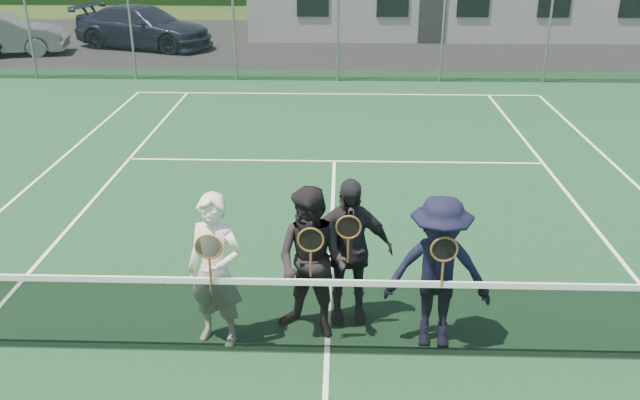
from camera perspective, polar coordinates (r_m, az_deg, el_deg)
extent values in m
plane|color=#2E4518|center=(26.67, 1.60, 13.06)|extent=(220.00, 220.00, 0.00)
cube|color=#14381E|center=(7.74, 0.59, -12.89)|extent=(30.00, 30.00, 0.02)
cube|color=black|center=(26.99, -7.15, 13.03)|extent=(40.00, 12.00, 0.01)
imported|color=gray|center=(26.59, -25.29, 12.49)|extent=(4.57, 2.45, 1.43)
imported|color=#1A1B34|center=(26.38, -14.64, 13.91)|extent=(5.60, 3.68, 1.51)
cube|color=white|center=(18.72, 1.44, 8.92)|extent=(10.97, 0.06, 0.01)
cube|color=white|center=(13.46, 1.22, 3.29)|extent=(8.23, 0.06, 0.01)
cube|color=white|center=(7.73, 0.59, -12.80)|extent=(0.06, 12.80, 0.01)
cube|color=black|center=(7.48, 0.61, -9.96)|extent=(11.60, 0.02, 0.88)
cube|color=white|center=(7.24, 0.62, -6.97)|extent=(11.60, 0.03, 0.07)
cylinder|color=slate|center=(22.00, -23.32, 13.14)|extent=(0.07, 0.07, 3.00)
cylinder|color=slate|center=(20.93, -15.64, 13.72)|extent=(0.07, 0.07, 3.00)
cylinder|color=slate|center=(20.26, -7.26, 14.07)|extent=(0.07, 0.07, 3.00)
cylinder|color=slate|center=(20.01, 1.52, 14.13)|extent=(0.07, 0.07, 3.00)
cylinder|color=slate|center=(20.22, 10.32, 13.88)|extent=(0.07, 0.07, 3.00)
cylinder|color=slate|center=(20.86, 18.72, 13.34)|extent=(0.07, 0.07, 3.00)
cube|color=black|center=(20.01, 1.52, 14.13)|extent=(30.00, 0.03, 3.00)
cube|color=#2D2D33|center=(26.71, 9.42, 14.97)|extent=(1.00, 0.06, 2.00)
cube|color=black|center=(26.46, -0.62, 16.27)|extent=(1.20, 0.06, 1.00)
cube|color=black|center=(26.50, 6.15, 16.16)|extent=(1.20, 0.06, 1.00)
cube|color=black|center=(26.88, 12.79, 15.85)|extent=(1.20, 0.06, 1.00)
cube|color=black|center=(27.58, 19.14, 15.35)|extent=(1.20, 0.06, 1.00)
cube|color=black|center=(28.59, 25.08, 14.72)|extent=(1.20, 0.06, 1.00)
imported|color=silver|center=(7.58, -8.79, -5.91)|extent=(0.75, 0.60, 1.80)
torus|color=brown|center=(7.14, -9.37, -3.93)|extent=(0.29, 0.02, 0.29)
cylinder|color=black|center=(7.14, -9.37, -3.93)|extent=(0.25, 0.00, 0.25)
cylinder|color=brown|center=(7.27, -9.23, -5.90)|extent=(0.03, 0.03, 0.32)
imported|color=black|center=(7.64, -0.68, -5.38)|extent=(1.08, 0.99, 1.80)
torus|color=brown|center=(7.20, -0.79, -3.38)|extent=(0.29, 0.02, 0.29)
cylinder|color=black|center=(7.20, -0.79, -3.38)|extent=(0.25, 0.00, 0.25)
cylinder|color=brown|center=(7.33, -0.78, -5.34)|extent=(0.03, 0.03, 0.32)
imported|color=black|center=(7.92, 2.36, -4.29)|extent=(1.09, 0.52, 1.80)
torus|color=brown|center=(7.49, 2.42, -2.31)|extent=(0.29, 0.02, 0.29)
cylinder|color=black|center=(7.49, 2.42, -2.31)|extent=(0.25, 0.00, 0.25)
cylinder|color=brown|center=(7.61, 2.39, -4.21)|extent=(0.03, 0.03, 0.32)
imported|color=black|center=(7.55, 9.92, -6.10)|extent=(1.22, 0.77, 1.80)
torus|color=brown|center=(7.12, 10.42, -4.11)|extent=(0.29, 0.02, 0.29)
cylinder|color=black|center=(7.12, 10.42, -4.11)|extent=(0.25, 0.00, 0.25)
cylinder|color=brown|center=(7.25, 10.27, -6.09)|extent=(0.03, 0.03, 0.32)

